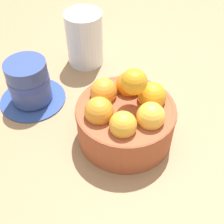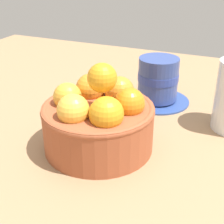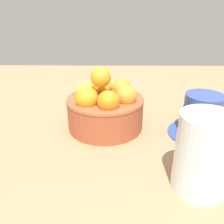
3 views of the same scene
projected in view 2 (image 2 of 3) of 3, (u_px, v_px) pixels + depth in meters
ground_plane at (99, 158)px, 48.95cm from camera, size 114.05×105.10×3.88cm
terracotta_bowl at (98, 119)px, 45.98cm from camera, size 15.89×15.89×13.16cm
coffee_cup at (158, 82)px, 60.76cm from camera, size 12.25×12.25×8.53cm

